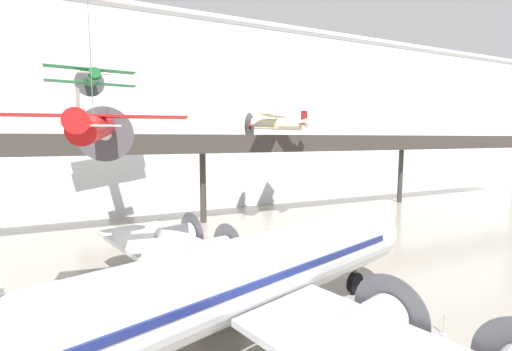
% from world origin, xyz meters
% --- Properties ---
extents(hangar_back_wall, '(140.00, 3.00, 24.43)m').
position_xyz_m(hangar_back_wall, '(0.00, 37.79, 12.21)').
color(hangar_back_wall, silver).
rests_on(hangar_back_wall, ground).
extents(mezzanine_walkway, '(110.00, 3.20, 9.97)m').
position_xyz_m(mezzanine_walkway, '(0.00, 28.68, 8.31)').
color(mezzanine_walkway, '#38332D').
rests_on(mezzanine_walkway, ground).
extents(ceiling_truss_beam, '(120.00, 0.60, 0.60)m').
position_xyz_m(ceiling_truss_beam, '(0.00, 22.04, 20.07)').
color(ceiling_truss_beam, silver).
extents(airliner_silver_main, '(24.80, 28.83, 9.96)m').
position_xyz_m(airliner_silver_main, '(-5.23, 5.52, 3.50)').
color(airliner_silver_main, silver).
rests_on(airliner_silver_main, ground).
extents(suspended_plane_cream_biplane, '(7.40, 7.42, 10.21)m').
position_xyz_m(suspended_plane_cream_biplane, '(7.82, 26.85, 11.19)').
color(suspended_plane_cream_biplane, beige).
extents(suspended_plane_red_highwing, '(9.18, 7.54, 11.37)m').
position_xyz_m(suspended_plane_red_highwing, '(-10.55, 10.96, 10.14)').
color(suspended_plane_red_highwing, red).
extents(suspended_plane_green_biplane, '(8.15, 6.65, 5.86)m').
position_xyz_m(suspended_plane_green_biplane, '(-10.84, 29.68, 15.40)').
color(suspended_plane_green_biplane, '#1E6B33').
extents(stanchion_barrier, '(0.36, 0.36, 1.08)m').
position_xyz_m(stanchion_barrier, '(4.67, 2.87, 0.33)').
color(stanchion_barrier, '#B2B5BA').
rests_on(stanchion_barrier, ground).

